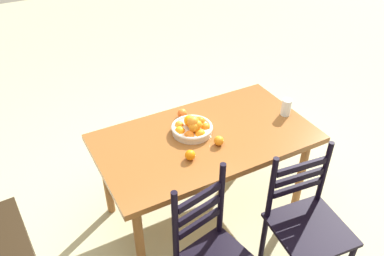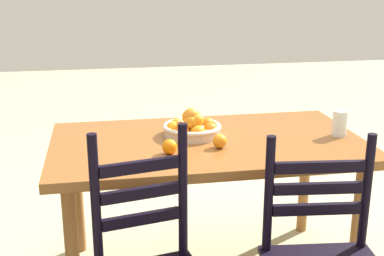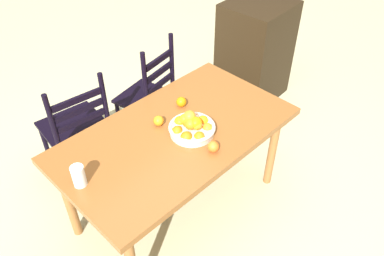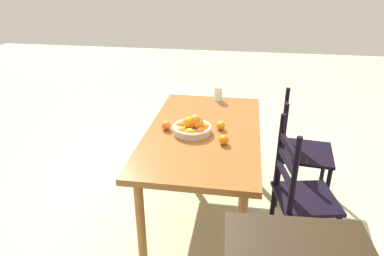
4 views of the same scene
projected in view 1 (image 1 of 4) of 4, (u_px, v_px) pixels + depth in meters
ground_plane at (204, 208)px, 3.21m from camera, size 12.00×12.00×0.00m
dining_table at (205, 144)px, 2.83m from camera, size 1.52×0.85×0.73m
chair_near_window at (212, 256)px, 2.30m from camera, size 0.46×0.46×0.98m
chair_by_cabinet at (306, 223)px, 2.50m from camera, size 0.49×0.49×0.93m
fruit_bowl at (192, 127)px, 2.78m from camera, size 0.29×0.29×0.15m
orange_loose_0 at (182, 113)px, 2.95m from camera, size 0.07×0.07×0.07m
orange_loose_1 at (190, 155)px, 2.56m from camera, size 0.07×0.07×0.07m
orange_loose_2 at (219, 141)px, 2.68m from camera, size 0.07×0.07×0.07m
drinking_glass at (286, 107)px, 2.96m from camera, size 0.07×0.07×0.13m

